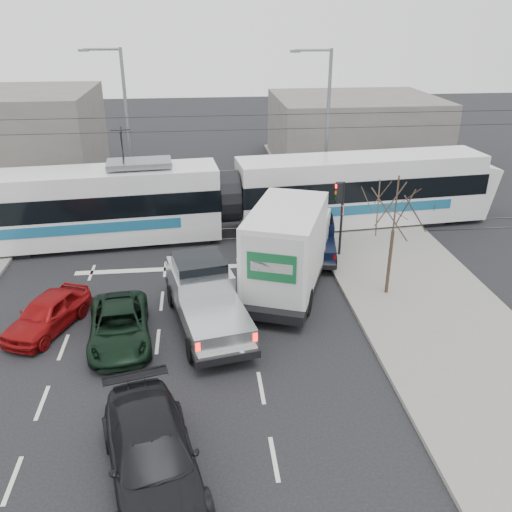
{
  "coord_description": "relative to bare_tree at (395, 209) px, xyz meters",
  "views": [
    {
      "loc": [
        0.06,
        -16.74,
        10.86
      ],
      "look_at": [
        2.2,
        3.08,
        1.8
      ],
      "focal_mm": 38.0,
      "sensor_mm": 36.0,
      "label": 1
    }
  ],
  "objects": [
    {
      "name": "silver_pickup",
      "position": [
        -7.55,
        -1.27,
        -2.65
      ],
      "size": [
        3.35,
        6.63,
        2.3
      ],
      "rotation": [
        0.0,
        0.0,
        0.2
      ],
      "color": "black",
      "rests_on": "ground"
    },
    {
      "name": "green_car",
      "position": [
        -10.61,
        -2.33,
        -3.16
      ],
      "size": [
        2.62,
        4.78,
        1.27
      ],
      "primitive_type": "imported",
      "rotation": [
        0.0,
        0.0,
        0.12
      ],
      "color": "black",
      "rests_on": "ground"
    },
    {
      "name": "catenary",
      "position": [
        -7.6,
        7.5,
        0.09
      ],
      "size": [
        60.0,
        0.2,
        7.0
      ],
      "color": "black",
      "rests_on": "ground"
    },
    {
      "name": "traffic_signal",
      "position": [
        -1.13,
        4.0,
        -1.05
      ],
      "size": [
        0.44,
        0.44,
        3.6
      ],
      "color": "black",
      "rests_on": "ground"
    },
    {
      "name": "navy_pickup",
      "position": [
        -2.05,
        4.41,
        -2.86
      ],
      "size": [
        2.39,
        4.68,
        1.88
      ],
      "rotation": [
        0.0,
        0.0,
        -0.18
      ],
      "color": "black",
      "rests_on": "ground"
    },
    {
      "name": "street_lamp_near",
      "position": [
        -0.29,
        11.5,
        1.32
      ],
      "size": [
        2.38,
        0.25,
        9.0
      ],
      "color": "slate",
      "rests_on": "ground"
    },
    {
      "name": "ground",
      "position": [
        -7.6,
        -2.5,
        -3.79
      ],
      "size": [
        120.0,
        120.0,
        0.0
      ],
      "primitive_type": "plane",
      "color": "black",
      "rests_on": "ground"
    },
    {
      "name": "red_car",
      "position": [
        -13.35,
        -1.2,
        -3.12
      ],
      "size": [
        3.0,
        4.24,
        1.34
      ],
      "primitive_type": "imported",
      "rotation": [
        0.0,
        0.0,
        -0.41
      ],
      "color": "maroon",
      "rests_on": "ground"
    },
    {
      "name": "rails",
      "position": [
        -7.6,
        7.5,
        -3.78
      ],
      "size": [
        60.0,
        1.6,
        0.03
      ],
      "primitive_type": "cube",
      "color": "#33302D",
      "rests_on": "ground"
    },
    {
      "name": "box_truck",
      "position": [
        -3.97,
        1.14,
        -1.92
      ],
      "size": [
        5.1,
        8.01,
        3.79
      ],
      "rotation": [
        0.0,
        0.0,
        -0.36
      ],
      "color": "black",
      "rests_on": "ground"
    },
    {
      "name": "building_right",
      "position": [
        4.4,
        21.5,
        -1.29
      ],
      "size": [
        12.0,
        10.0,
        5.0
      ],
      "primitive_type": "cube",
      "color": "slate",
      "rests_on": "ground"
    },
    {
      "name": "sidewalk_right",
      "position": [
        1.4,
        -2.5,
        -3.72
      ],
      "size": [
        6.0,
        60.0,
        0.15
      ],
      "primitive_type": "cube",
      "color": "gray",
      "rests_on": "ground"
    },
    {
      "name": "street_lamp_far",
      "position": [
        -11.79,
        13.5,
        1.32
      ],
      "size": [
        2.38,
        0.25,
        9.0
      ],
      "color": "slate",
      "rests_on": "ground"
    },
    {
      "name": "dark_car",
      "position": [
        -9.02,
        -8.81,
        -3.02
      ],
      "size": [
        3.36,
        5.7,
        1.55
      ],
      "primitive_type": "imported",
      "rotation": [
        0.0,
        0.0,
        0.24
      ],
      "color": "black",
      "rests_on": "ground"
    },
    {
      "name": "bare_tree",
      "position": [
        0.0,
        0.0,
        0.0
      ],
      "size": [
        2.4,
        2.4,
        5.0
      ],
      "color": "#47382B",
      "rests_on": "ground"
    },
    {
      "name": "tram",
      "position": [
        -6.16,
        7.54,
        -1.77
      ],
      "size": [
        28.05,
        5.37,
        5.7
      ],
      "rotation": [
        0.0,
        0.0,
        0.09
      ],
      "color": "white",
      "rests_on": "ground"
    }
  ]
}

